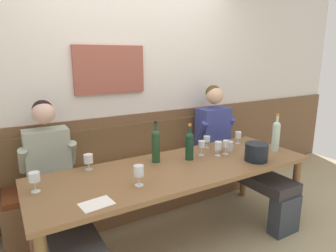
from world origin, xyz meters
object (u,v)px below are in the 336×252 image
object	(u,v)px
wine_glass_center_rear	(34,178)
wine_glass_right_end	(218,146)
person_left_seat	(231,147)
wine_glass_center_front	(202,145)
wine_bottle_green_tall	(276,135)
water_tumbler_right	(230,146)
wall_bench	(144,184)
wine_glass_left_end	(88,159)
ice_bucket	(256,152)
wine_glass_mid_left	(207,140)
wine_glass_mid_right	(139,171)
wine_glass_near_bucket	(226,145)
wine_bottle_clear_water	(190,145)
dining_table	(178,174)
wine_glass_by_bottle	(238,135)
wine_bottle_amber_mid	(156,145)
water_tumbler_center	(218,147)
person_center_left_seat	(56,187)

from	to	relation	value
wine_glass_center_rear	wine_glass_right_end	size ratio (longest dim) A/B	1.04
person_left_seat	wine_glass_center_front	bearing A→B (deg)	-159.43
wine_bottle_green_tall	water_tumbler_right	bearing A→B (deg)	147.75
wall_bench	wine_glass_left_end	bearing A→B (deg)	-151.40
ice_bucket	wine_glass_left_end	xyz separation A→B (m)	(-1.39, 0.57, 0.01)
wine_glass_mid_left	wine_glass_mid_right	size ratio (longest dim) A/B	0.79
wine_glass_center_front	water_tumbler_right	size ratio (longest dim) A/B	1.56
wine_glass_near_bucket	wine_glass_left_end	distance (m)	1.30
wine_glass_mid_right	wine_glass_right_end	xyz separation A→B (m)	(0.94, 0.22, -0.02)
person_left_seat	wine_bottle_green_tall	world-z (taller)	person_left_seat
person_left_seat	wine_glass_mid_right	size ratio (longest dim) A/B	8.44
wine_bottle_clear_water	wine_glass_mid_right	world-z (taller)	wine_bottle_clear_water
dining_table	wine_glass_center_front	world-z (taller)	wine_glass_center_front
wine_glass_left_end	wine_glass_by_bottle	bearing A→B (deg)	-2.82
wine_glass_left_end	wine_glass_right_end	distance (m)	1.21
wine_bottle_amber_mid	wine_glass_mid_right	distance (m)	0.51
ice_bucket	wine_bottle_green_tall	bearing A→B (deg)	15.54
wine_glass_left_end	wine_glass_center_front	distance (m)	1.07
wine_bottle_green_tall	water_tumbler_center	distance (m)	0.60
dining_table	water_tumbler_center	distance (m)	0.60
wine_bottle_green_tall	wine_glass_center_rear	bearing A→B (deg)	173.85
person_left_seat	wine_glass_center_rear	world-z (taller)	person_left_seat
wine_glass_near_bucket	ice_bucket	bearing A→B (deg)	-66.71
wine_glass_near_bucket	wine_glass_mid_right	world-z (taller)	wine_glass_mid_right
wine_glass_mid_right	wine_glass_right_end	world-z (taller)	wine_glass_mid_right
water_tumbler_right	water_tumbler_center	bearing A→B (deg)	167.58
wine_glass_center_rear	water_tumbler_right	xyz separation A→B (m)	(1.84, 0.00, -0.06)
wine_bottle_clear_water	wine_glass_mid_left	world-z (taller)	wine_bottle_clear_water
wine_bottle_amber_mid	wine_glass_center_rear	distance (m)	1.03
wine_glass_right_end	wine_bottle_clear_water	bearing A→B (deg)	169.76
wine_glass_by_bottle	wall_bench	bearing A→B (deg)	154.34
wine_bottle_clear_water	wine_glass_by_bottle	size ratio (longest dim) A/B	2.57
wine_bottle_clear_water	wine_glass_near_bucket	xyz separation A→B (m)	(0.39, -0.06, -0.04)
wall_bench	wine_glass_by_bottle	xyz separation A→B (m)	(0.95, -0.46, 0.54)
ice_bucket	water_tumbler_right	world-z (taller)	ice_bucket
person_center_left_seat	wine_glass_mid_right	world-z (taller)	person_center_left_seat
person_left_seat	ice_bucket	size ratio (longest dim) A/B	6.34
wine_bottle_green_tall	wine_glass_by_bottle	size ratio (longest dim) A/B	2.89
ice_bucket	wine_bottle_clear_water	bearing A→B (deg)	146.28
person_center_left_seat	wine_glass_near_bucket	xyz separation A→B (m)	(1.55, -0.29, 0.20)
person_center_left_seat	water_tumbler_center	world-z (taller)	person_center_left_seat
wine_bottle_clear_water	wine_glass_center_front	bearing A→B (deg)	12.02
ice_bucket	wine_bottle_green_tall	size ratio (longest dim) A/B	0.55
wine_bottle_green_tall	wine_glass_right_end	world-z (taller)	wine_bottle_green_tall
dining_table	wine_glass_right_end	bearing A→B (deg)	5.63
wall_bench	wine_glass_center_rear	bearing A→B (deg)	-152.10
wine_bottle_green_tall	wine_glass_right_end	xyz separation A→B (m)	(-0.60, 0.18, -0.07)
wine_glass_left_end	wine_glass_mid_left	bearing A→B (deg)	-1.15
wine_glass_center_rear	water_tumbler_center	distance (m)	1.70
wine_glass_mid_left	wine_glass_center_rear	distance (m)	1.70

